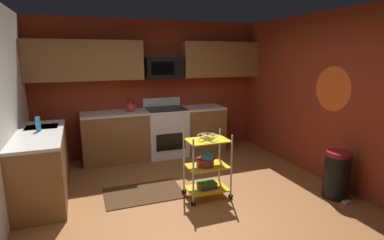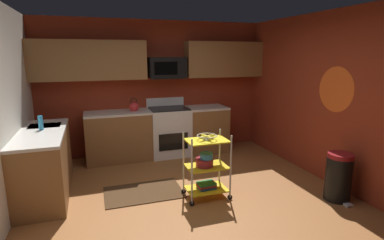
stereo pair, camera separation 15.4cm
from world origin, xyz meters
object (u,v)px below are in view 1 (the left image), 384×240
object	(u,v)px
rolling_cart	(207,166)
kettle	(131,107)
oven_range	(166,131)
microwave	(163,68)
book_stack	(207,185)
dish_soap_bottle	(38,124)
fruit_bowl	(208,136)
trash_can	(337,175)
mixing_bowl_small	(207,156)
mixing_bowl_large	(205,162)

from	to	relation	value
rolling_cart	kettle	bearing A→B (deg)	109.53
oven_range	microwave	size ratio (longest dim) A/B	1.57
book_stack	dish_soap_bottle	distance (m)	2.48
microwave	kettle	xyz separation A→B (m)	(-0.66, -0.11, -0.70)
fruit_bowl	microwave	bearing A→B (deg)	90.80
fruit_bowl	trash_can	xyz separation A→B (m)	(1.68, -0.64, -0.55)
fruit_bowl	book_stack	size ratio (longest dim) A/B	1.04
kettle	oven_range	bearing A→B (deg)	0.33
mixing_bowl_small	mixing_bowl_large	bearing A→B (deg)	114.35
fruit_bowl	trash_can	size ratio (longest dim) A/B	0.41
mixing_bowl_small	trash_can	distance (m)	1.82
rolling_cart	mixing_bowl_large	bearing A→B (deg)	180.00
fruit_bowl	dish_soap_bottle	distance (m)	2.33
oven_range	dish_soap_bottle	distance (m)	2.40
microwave	trash_can	bearing A→B (deg)	-57.71
mixing_bowl_large	book_stack	distance (m)	0.35
rolling_cart	kettle	xyz separation A→B (m)	(-0.69, 1.95, 0.54)
oven_range	rolling_cart	bearing A→B (deg)	-89.18
book_stack	trash_can	size ratio (longest dim) A/B	0.40
fruit_bowl	book_stack	world-z (taller)	fruit_bowl
mixing_bowl_large	dish_soap_bottle	distance (m)	2.35
kettle	trash_can	bearing A→B (deg)	-47.56
mixing_bowl_small	book_stack	size ratio (longest dim) A/B	0.69
fruit_bowl	oven_range	bearing A→B (deg)	90.82
oven_range	fruit_bowl	world-z (taller)	oven_range
rolling_cart	kettle	world-z (taller)	kettle
mixing_bowl_small	dish_soap_bottle	size ratio (longest dim) A/B	0.91
mixing_bowl_large	fruit_bowl	bearing A→B (deg)	0.00
rolling_cart	dish_soap_bottle	distance (m)	2.39
mixing_bowl_large	dish_soap_bottle	bearing A→B (deg)	156.13
fruit_bowl	book_stack	xyz separation A→B (m)	(-0.00, 0.00, -0.70)
mixing_bowl_small	kettle	world-z (taller)	kettle
fruit_bowl	mixing_bowl_small	size ratio (longest dim) A/B	1.49
microwave	rolling_cart	size ratio (longest dim) A/B	0.77
microwave	fruit_bowl	bearing A→B (deg)	-89.20
oven_range	microwave	xyz separation A→B (m)	(-0.00, 0.10, 1.22)
kettle	mixing_bowl_small	bearing A→B (deg)	-71.19
oven_range	trash_can	size ratio (longest dim) A/B	1.67
microwave	mixing_bowl_large	bearing A→B (deg)	-90.07
mixing_bowl_large	mixing_bowl_small	distance (m)	0.11
book_stack	oven_range	bearing A→B (deg)	90.82
trash_can	fruit_bowl	bearing A→B (deg)	159.14
rolling_cart	mixing_bowl_large	xyz separation A→B (m)	(-0.03, 0.00, 0.07)
microwave	mixing_bowl_large	xyz separation A→B (m)	(-0.00, -2.06, -1.18)
fruit_bowl	mixing_bowl_large	size ratio (longest dim) A/B	1.08
fruit_bowl	book_stack	distance (m)	0.70
oven_range	kettle	xyz separation A→B (m)	(-0.66, -0.00, 0.52)
book_stack	kettle	distance (m)	2.23
dish_soap_bottle	kettle	bearing A→B (deg)	35.38
mixing_bowl_large	mixing_bowl_small	xyz separation A→B (m)	(0.01, -0.03, 0.10)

